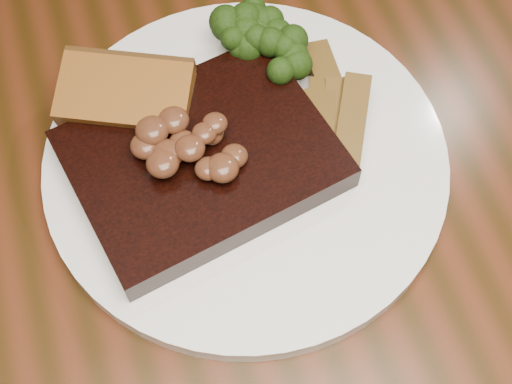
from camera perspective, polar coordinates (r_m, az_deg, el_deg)
dining_table at (r=0.63m, az=0.29°, el=-5.87°), size 1.60×0.90×0.75m
plate at (r=0.56m, az=-0.81°, el=2.41°), size 0.35×0.35×0.01m
steak at (r=0.54m, az=-4.33°, el=2.55°), size 0.21×0.18×0.03m
steak_bone at (r=0.51m, az=-2.33°, el=-3.72°), size 0.13×0.04×0.02m
mushroom_pile at (r=0.51m, az=-4.99°, el=4.05°), size 0.07×0.07×0.03m
garlic_bread at (r=0.57m, az=-10.09°, el=6.50°), size 0.11×0.09×0.02m
potato_wedges at (r=0.56m, az=5.33°, el=6.16°), size 0.10×0.10×0.02m
broccoli_cluster at (r=0.59m, az=0.61°, el=10.92°), size 0.07×0.07×0.04m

